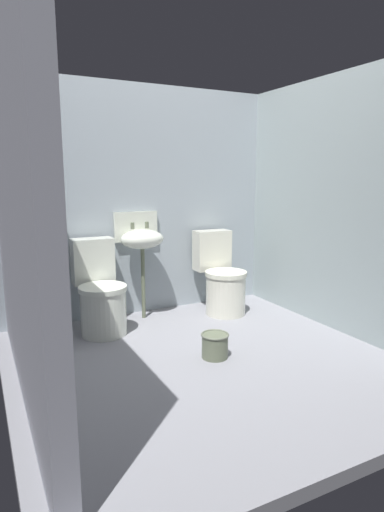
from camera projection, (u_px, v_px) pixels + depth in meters
ground_plane at (210, 359)px, 3.22m from camera, size 2.86×2.81×0.08m
wall_back at (147, 202)px, 4.11m from camera, size 2.86×0.10×2.15m
wall_left at (16, 218)px, 2.53m from camera, size 0.10×2.61×2.15m
wall_right at (335, 205)px, 3.67m from camera, size 0.10×2.61×2.15m
toilet_left at (100, 295)px, 3.64m from camera, size 0.40×0.59×0.78m
toilet_right at (221, 279)px, 4.17m from camera, size 0.42×0.61×0.78m
sink at (141, 238)px, 3.92m from camera, size 0.42×0.35×0.99m
bucket at (215, 345)px, 3.14m from camera, size 0.21×0.21×0.18m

